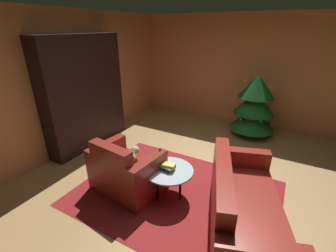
% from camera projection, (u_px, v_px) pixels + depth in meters
% --- Properties ---
extents(ground_plane, '(7.23, 7.23, 0.00)m').
position_uv_depth(ground_plane, '(193.00, 182.00, 3.71)').
color(ground_plane, '#AD8350').
extents(wall_back, '(5.43, 0.06, 2.62)m').
position_uv_depth(wall_back, '(244.00, 71.00, 5.64)').
color(wall_back, '#D18151').
rests_on(wall_back, ground).
extents(wall_left, '(0.06, 6.14, 2.62)m').
position_uv_depth(wall_left, '(66.00, 84.00, 4.37)').
color(wall_left, '#D18151').
rests_on(wall_left, ground).
extents(area_rug, '(2.88, 2.16, 0.01)m').
position_uv_depth(area_rug, '(176.00, 193.00, 3.46)').
color(area_rug, maroon).
rests_on(area_rug, ground).
extents(bookshelf_unit, '(0.36, 1.80, 2.19)m').
position_uv_depth(bookshelf_unit, '(90.00, 94.00, 4.62)').
color(bookshelf_unit, black).
rests_on(bookshelf_unit, ground).
extents(armchair_red, '(1.07, 0.82, 0.86)m').
position_uv_depth(armchair_red, '(126.00, 172.00, 3.44)').
color(armchair_red, maroon).
rests_on(armchair_red, ground).
extents(couch_red, '(1.30, 1.93, 0.88)m').
position_uv_depth(couch_red, '(242.00, 209.00, 2.75)').
color(couch_red, maroon).
rests_on(couch_red, ground).
extents(coffee_table, '(0.70, 0.70, 0.44)m').
position_uv_depth(coffee_table, '(169.00, 172.00, 3.29)').
color(coffee_table, black).
rests_on(coffee_table, ground).
extents(book_stack_on_table, '(0.21, 0.18, 0.10)m').
position_uv_depth(book_stack_on_table, '(168.00, 167.00, 3.26)').
color(book_stack_on_table, '#2F4982').
rests_on(book_stack_on_table, coffee_table).
extents(bottle_on_table, '(0.08, 0.08, 0.26)m').
position_uv_depth(bottle_on_table, '(160.00, 158.00, 3.36)').
color(bottle_on_table, '#145220').
rests_on(bottle_on_table, coffee_table).
extents(decorated_tree, '(0.96, 0.96, 1.39)m').
position_uv_depth(decorated_tree, '(254.00, 105.00, 5.05)').
color(decorated_tree, brown).
rests_on(decorated_tree, ground).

